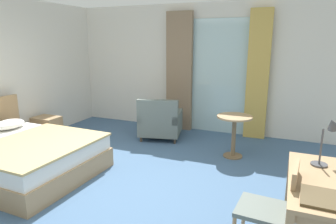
{
  "coord_description": "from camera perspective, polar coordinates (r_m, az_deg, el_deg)",
  "views": [
    {
      "loc": [
        1.97,
        -2.99,
        1.91
      ],
      "look_at": [
        0.52,
        0.44,
        1.02
      ],
      "focal_mm": 31.72,
      "sensor_mm": 36.0,
      "label": 1
    }
  ],
  "objects": [
    {
      "name": "ground",
      "position": [
        4.08,
        -9.57,
        -15.42
      ],
      "size": [
        6.1,
        6.88,
        0.1
      ],
      "primitive_type": "cube",
      "color": "#426084"
    },
    {
      "name": "wall_back",
      "position": [
        6.5,
        5.18,
        8.39
      ],
      "size": [
        5.7,
        0.12,
        2.68
      ],
      "primitive_type": "cube",
      "color": "silver",
      "rests_on": "ground"
    },
    {
      "name": "balcony_glass_door",
      "position": [
        6.3,
        9.5,
        6.64
      ],
      "size": [
        1.19,
        0.02,
        2.36
      ],
      "primitive_type": "cube",
      "color": "silver",
      "rests_on": "ground"
    },
    {
      "name": "curtain_panel_left",
      "position": [
        6.43,
        2.18,
        7.64
      ],
      "size": [
        0.57,
        0.1,
        2.51
      ],
      "primitive_type": "cube",
      "color": "#897056",
      "rests_on": "ground"
    },
    {
      "name": "curtain_panel_right",
      "position": [
        6.06,
        16.87,
        6.71
      ],
      "size": [
        0.42,
        0.1,
        2.51
      ],
      "primitive_type": "cube",
      "color": "tan",
      "rests_on": "ground"
    },
    {
      "name": "bed",
      "position": [
        4.9,
        -26.75,
        -7.43
      ],
      "size": [
        2.14,
        1.71,
        0.98
      ],
      "color": "tan",
      "rests_on": "ground"
    },
    {
      "name": "nightstand",
      "position": [
        6.34,
        -22.19,
        -2.91
      ],
      "size": [
        0.48,
        0.38,
        0.46
      ],
      "color": "tan",
      "rests_on": "ground"
    },
    {
      "name": "writing_desk",
      "position": [
        2.93,
        27.97,
        -13.26
      ],
      "size": [
        0.6,
        1.21,
        0.76
      ],
      "color": "tan",
      "rests_on": "ground"
    },
    {
      "name": "desk_chair",
      "position": [
        2.9,
        19.94,
        -16.52
      ],
      "size": [
        0.51,
        0.46,
        0.91
      ],
      "color": "slate",
      "rests_on": "ground"
    },
    {
      "name": "desk_lamp",
      "position": [
        3.17,
        28.56,
        -3.63
      ],
      "size": [
        0.24,
        0.25,
        0.48
      ],
      "color": "#4C4C51",
      "rests_on": "writing_desk"
    },
    {
      "name": "closed_book",
      "position": [
        2.55,
        27.07,
        -14.44
      ],
      "size": [
        0.27,
        0.34,
        0.02
      ],
      "primitive_type": "cube",
      "rotation": [
        0.0,
        0.0,
        -0.03
      ],
      "color": "brown",
      "rests_on": "writing_desk"
    },
    {
      "name": "armchair_by_window",
      "position": [
        5.92,
        -1.48,
        -2.04
      ],
      "size": [
        0.94,
        0.94,
        0.84
      ],
      "color": "slate",
      "rests_on": "ground"
    },
    {
      "name": "round_cafe_table",
      "position": [
        5.04,
        12.6,
        -2.89
      ],
      "size": [
        0.58,
        0.58,
        0.71
      ],
      "color": "tan",
      "rests_on": "ground"
    }
  ]
}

